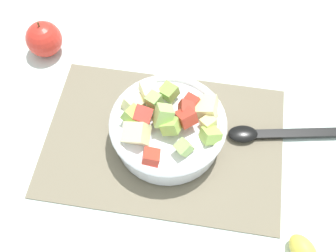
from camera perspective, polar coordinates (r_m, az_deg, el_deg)
The scene contains 5 objects.
ground_plane at distance 0.79m, azimuth -0.59°, elevation -2.13°, with size 2.40×2.40×0.00m, color silver.
placemat at distance 0.79m, azimuth -0.59°, elevation -2.03°, with size 0.44×0.30×0.01m, color #756B56.
salad_bowl at distance 0.75m, azimuth -0.02°, elevation -0.19°, with size 0.21×0.21×0.11m.
serving_spoon at distance 0.81m, azimuth 13.61°, elevation -1.03°, with size 0.23×0.07×0.01m.
whole_apple at distance 0.92m, azimuth -16.63°, elevation 11.35°, with size 0.07×0.07×0.09m.
Camera 1 is at (0.07, -0.36, 0.70)m, focal length 44.47 mm.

